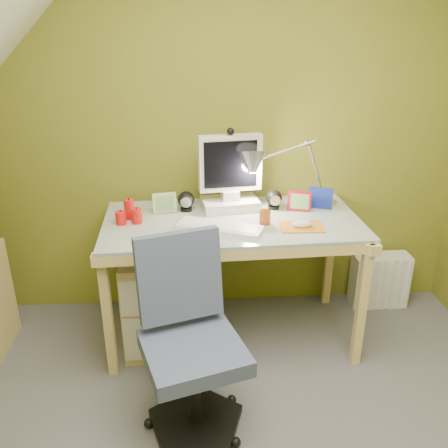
{
  "coord_description": "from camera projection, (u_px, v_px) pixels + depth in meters",
  "views": [
    {
      "loc": [
        -0.15,
        -1.38,
        1.86
      ],
      "look_at": [
        0.0,
        1.0,
        0.85
      ],
      "focal_mm": 38.0,
      "sensor_mm": 36.0,
      "label": 1
    }
  ],
  "objects": [
    {
      "name": "wall_back",
      "position": [
        218.0,
        136.0,
        3.0
      ],
      "size": [
        3.2,
        0.01,
        2.4
      ],
      "primitive_type": "cube",
      "color": "olive",
      "rests_on": "floor"
    },
    {
      "name": "desk",
      "position": [
        232.0,
        279.0,
        2.93
      ],
      "size": [
        1.53,
        0.81,
        0.8
      ],
      "primitive_type": null,
      "rotation": [
        0.0,
        0.0,
        0.04
      ],
      "color": "tan",
      "rests_on": "floor"
    },
    {
      "name": "monitor",
      "position": [
        230.0,
        168.0,
        2.84
      ],
      "size": [
        0.41,
        0.27,
        0.52
      ],
      "primitive_type": null,
      "rotation": [
        0.0,
        0.0,
        0.14
      ],
      "color": "beige",
      "rests_on": "desk"
    },
    {
      "name": "speaker_left",
      "position": [
        186.0,
        201.0,
        2.88
      ],
      "size": [
        0.11,
        0.11,
        0.12
      ],
      "primitive_type": null,
      "rotation": [
        0.0,
        0.0,
        -0.07
      ],
      "color": "black",
      "rests_on": "desk"
    },
    {
      "name": "speaker_right",
      "position": [
        274.0,
        199.0,
        2.92
      ],
      "size": [
        0.1,
        0.1,
        0.12
      ],
      "primitive_type": null,
      "rotation": [
        0.0,
        0.0,
        0.02
      ],
      "color": "black",
      "rests_on": "desk"
    },
    {
      "name": "keyboard",
      "position": [
        220.0,
        227.0,
        2.64
      ],
      "size": [
        0.5,
        0.32,
        0.02
      ],
      "primitive_type": "cube",
      "rotation": [
        0.0,
        0.0,
        -0.39
      ],
      "color": "white",
      "rests_on": "desk"
    },
    {
      "name": "mousepad",
      "position": [
        301.0,
        227.0,
        2.67
      ],
      "size": [
        0.25,
        0.18,
        0.01
      ],
      "primitive_type": "cube",
      "rotation": [
        0.0,
        0.0,
        -0.03
      ],
      "color": "#C6751F",
      "rests_on": "desk"
    },
    {
      "name": "mouse",
      "position": [
        302.0,
        224.0,
        2.66
      ],
      "size": [
        0.12,
        0.09,
        0.04
      ],
      "primitive_type": "ellipsoid",
      "rotation": [
        0.0,
        0.0,
        0.15
      ],
      "color": "silver",
      "rests_on": "mousepad"
    },
    {
      "name": "amber_tumbler",
      "position": [
        265.0,
        217.0,
        2.7
      ],
      "size": [
        0.07,
        0.07,
        0.08
      ],
      "primitive_type": "cylinder",
      "rotation": [
        0.0,
        0.0,
        0.11
      ],
      "color": "#9C4216",
      "rests_on": "desk"
    },
    {
      "name": "candle_cluster",
      "position": [
        129.0,
        212.0,
        2.73
      ],
      "size": [
        0.18,
        0.16,
        0.12
      ],
      "primitive_type": null,
      "rotation": [
        0.0,
        0.0,
        -0.18
      ],
      "color": "red",
      "rests_on": "desk"
    },
    {
      "name": "photo_frame_red",
      "position": [
        299.0,
        201.0,
        2.89
      ],
      "size": [
        0.14,
        0.06,
        0.12
      ],
      "primitive_type": "cube",
      "rotation": [
        0.0,
        0.0,
        -0.28
      ],
      "color": "#AC121D",
      "rests_on": "desk"
    },
    {
      "name": "photo_frame_blue",
      "position": [
        320.0,
        198.0,
        2.93
      ],
      "size": [
        0.15,
        0.07,
        0.13
      ],
      "primitive_type": "cube",
      "rotation": [
        0.0,
        0.0,
        -0.33
      ],
      "color": "#162999",
      "rests_on": "desk"
    },
    {
      "name": "photo_frame_green",
      "position": [
        165.0,
        203.0,
        2.86
      ],
      "size": [
        0.14,
        0.05,
        0.12
      ],
      "primitive_type": "cube",
      "rotation": [
        0.0,
        0.0,
        0.19
      ],
      "color": "#B6C084",
      "rests_on": "desk"
    },
    {
      "name": "desk_lamp",
      "position": [
        305.0,
        158.0,
        2.85
      ],
      "size": [
        0.62,
        0.35,
        0.62
      ],
      "primitive_type": null,
      "rotation": [
        0.0,
        0.0,
        -0.18
      ],
      "color": "silver",
      "rests_on": "desk"
    },
    {
      "name": "task_chair",
      "position": [
        194.0,
        350.0,
        2.2
      ],
      "size": [
        0.64,
        0.64,
        0.92
      ],
      "primitive_type": null,
      "rotation": [
        0.0,
        0.0,
        0.31
      ],
      "color": "#414B6A",
      "rests_on": "floor"
    },
    {
      "name": "radiator",
      "position": [
        379.0,
        280.0,
        3.33
      ],
      "size": [
        0.39,
        0.16,
        0.39
      ],
      "primitive_type": "cube",
      "rotation": [
        0.0,
        0.0,
        0.01
      ],
      "color": "silver",
      "rests_on": "floor"
    }
  ]
}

